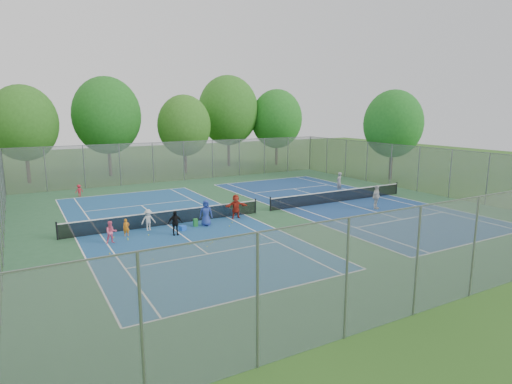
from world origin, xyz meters
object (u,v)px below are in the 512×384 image
at_px(net_left, 168,218).
at_px(ball_hopper, 196,223).
at_px(net_right, 339,196).
at_px(ball_crate, 182,228).
at_px(instructor, 339,182).

distance_m(net_left, ball_hopper, 1.86).
height_order(net_right, ball_crate, net_right).
relative_size(ball_hopper, instructor, 0.28).
distance_m(net_left, instructor, 17.02).
xyz_separation_m(net_right, ball_crate, (-13.61, -1.62, -0.31)).
distance_m(ball_hopper, instructor, 15.94).
distance_m(ball_crate, ball_hopper, 1.10).
xyz_separation_m(ball_hopper, instructor, (15.30, 4.43, 0.63)).
distance_m(net_left, ball_crate, 1.69).
distance_m(net_right, ball_crate, 13.71).
height_order(net_left, net_right, same).
height_order(ball_crate, instructor, instructor).
height_order(ball_crate, ball_hopper, ball_hopper).
height_order(net_right, ball_hopper, net_right).
xyz_separation_m(net_right, instructor, (2.71, 3.23, 0.43)).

